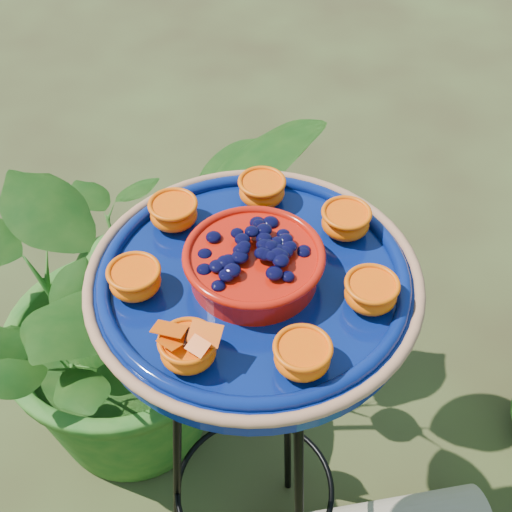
# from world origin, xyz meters

# --- Properties ---
(tripod_stand) EXTENTS (0.44, 0.44, 0.96)m
(tripod_stand) POSITION_xyz_m (-0.10, 0.10, 0.58)
(tripod_stand) COLOR black
(tripod_stand) RESTS_ON ground
(feeder_dish) EXTENTS (0.61, 0.61, 0.11)m
(feeder_dish) POSITION_xyz_m (-0.10, 0.10, 1.01)
(feeder_dish) COLOR #071759
(feeder_dish) RESTS_ON tripod_stand
(shrub_back_left) EXTENTS (1.10, 1.14, 0.97)m
(shrub_back_left) POSITION_xyz_m (-0.50, 0.47, 0.48)
(shrub_back_left) COLOR #174E15
(shrub_back_left) RESTS_ON ground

